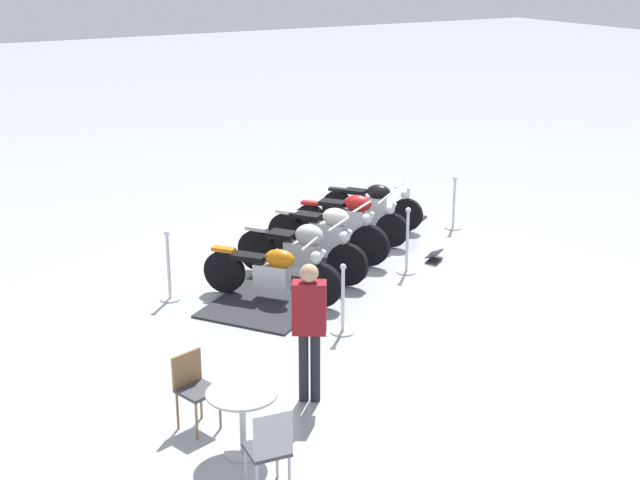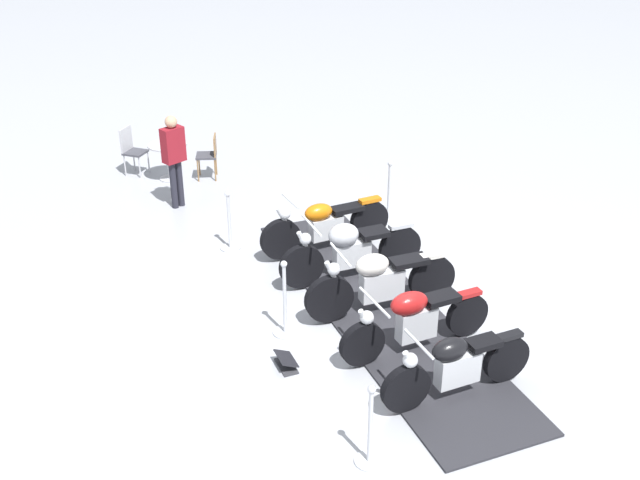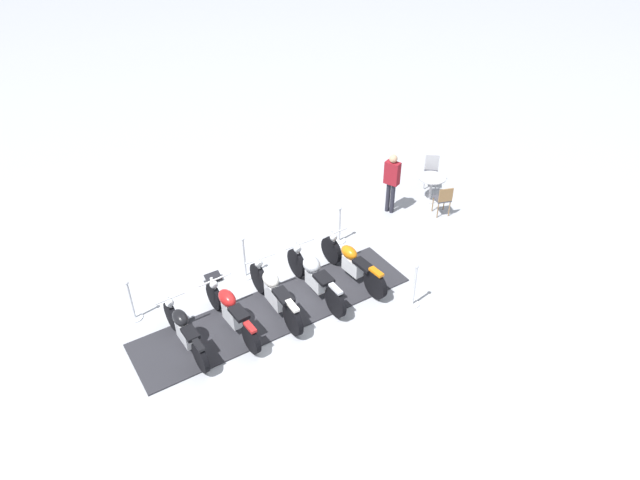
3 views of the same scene
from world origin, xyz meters
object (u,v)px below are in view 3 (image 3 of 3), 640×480
motorcycle_cream (274,292)px  motorcycle_black (184,330)px  stanchion_right_mid (245,264)px  bystander_person (392,178)px  stanchion_left_front (414,291)px  cafe_chair_across_table (431,169)px  motorcycle_chrome (314,275)px  motorcycle_copper (352,263)px  info_placard (213,279)px  cafe_chair_near_table (443,198)px  stanchion_right_front (339,231)px  cafe_table (431,183)px  stanchion_right_rear (133,307)px  motorcycle_maroon (230,310)px

motorcycle_cream → motorcycle_black: size_ratio=1.17×
stanchion_right_mid → bystander_person: 4.75m
stanchion_right_mid → bystander_person: size_ratio=0.65×
stanchion_left_front → cafe_chair_across_table: bearing=-100.1°
bystander_person → motorcycle_chrome: bearing=3.9°
cafe_chair_across_table → motorcycle_cream: bearing=-29.0°
motorcycle_copper → info_placard: 3.29m
motorcycle_copper → motorcycle_chrome: 1.03m
motorcycle_cream → cafe_chair_near_table: 5.85m
motorcycle_copper → motorcycle_cream: motorcycle_cream is taller
motorcycle_cream → cafe_chair_across_table: motorcycle_cream is taller
stanchion_right_front → info_placard: size_ratio=2.32×
stanchion_left_front → cafe_chair_across_table: 5.46m
stanchion_left_front → info_placard: 4.68m
stanchion_left_front → cafe_table: size_ratio=1.46×
stanchion_right_rear → stanchion_right_mid: stanchion_right_mid is taller
stanchion_right_front → stanchion_left_front: bearing=125.4°
stanchion_right_rear → cafe_table: size_ratio=1.34×
motorcycle_maroon → cafe_chair_near_table: (-5.02, -4.70, 0.02)m
motorcycle_copper → bystander_person: 3.26m
motorcycle_cream → cafe_table: motorcycle_cream is taller
cafe_table → stanchion_right_mid: bearing=38.1°
motorcycle_maroon → cafe_chair_across_table: bearing=-76.0°
stanchion_left_front → bystander_person: bearing=-85.3°
cafe_chair_across_table → motorcycle_copper: bearing=-21.1°
bystander_person → stanchion_right_rear: bearing=-19.6°
motorcycle_copper → stanchion_left_front: 1.61m
motorcycle_cream → bystander_person: bystander_person is taller
stanchion_right_rear → cafe_chair_near_table: (-7.19, -4.50, 0.19)m
motorcycle_black → stanchion_right_rear: (1.33, -0.80, -0.15)m
motorcycle_cream → motorcycle_maroon: motorcycle_cream is taller
motorcycle_maroon → cafe_chair_near_table: 6.87m
motorcycle_cream → stanchion_right_rear: size_ratio=1.91×
stanchion_left_front → stanchion_right_rear: stanchion_left_front is taller
motorcycle_black → bystander_person: bystander_person is taller
info_placard → stanchion_right_mid: bearing=-19.0°
motorcycle_chrome → info_placard: 2.48m
motorcycle_black → cafe_table: motorcycle_black is taller
cafe_table → cafe_chair_near_table: (-0.24, 0.78, -0.03)m
motorcycle_maroon → cafe_table: 7.27m
stanchion_right_rear → motorcycle_copper: bearing=-161.5°
motorcycle_black → stanchion_right_rear: size_ratio=1.63×
motorcycle_maroon → stanchion_right_rear: stanchion_right_rear is taller
motorcycle_maroon → stanchion_right_rear: bearing=46.4°
motorcycle_copper → cafe_chair_across_table: (-2.33, -4.53, 0.07)m
motorcycle_cream → cafe_table: size_ratio=2.56×
cafe_table → motorcycle_black: bearing=47.3°
info_placard → cafe_table: bearing=0.3°
motorcycle_chrome → cafe_chair_near_table: motorcycle_chrome is taller
motorcycle_black → cafe_chair_across_table: 8.96m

